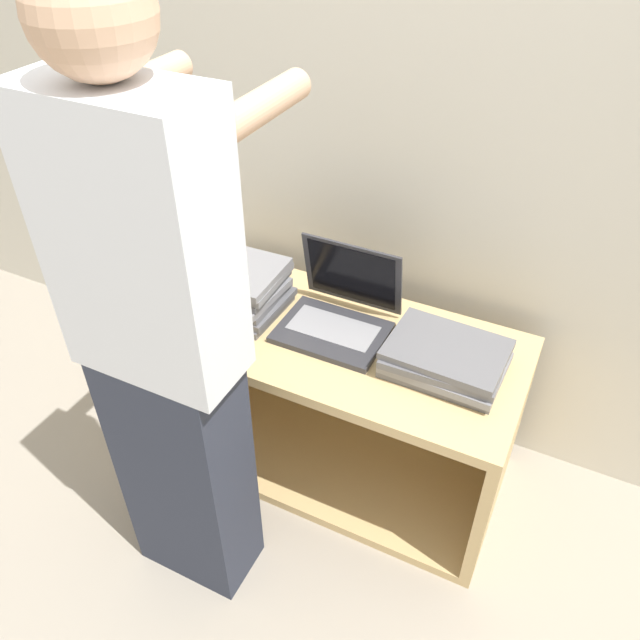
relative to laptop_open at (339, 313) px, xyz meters
The scene contains 8 objects.
ground_plane 0.72m from the laptop_open, 90.00° to the right, with size 12.00×12.00×0.00m, color #9E9384.
wall_back 0.65m from the laptop_open, 90.00° to the left, with size 8.00×0.05×2.40m.
cart 0.35m from the laptop_open, 90.00° to the left, with size 1.22×0.56×0.59m.
laptop_open is the anchor object (origin of this frame).
laptop_stack_left 0.37m from the laptop_open, behind, with size 0.36×0.27×0.16m.
laptop_stack_right 0.37m from the laptop_open, ahead, with size 0.35×0.26×0.09m.
person 0.65m from the laptop_open, 109.19° to the right, with size 0.40×0.53×1.72m.
inventory_tag 0.40m from the laptop_open, 163.09° to the right, with size 0.06×0.02×0.01m.
Camera 1 is at (0.63, -1.10, 1.85)m, focal length 35.00 mm.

